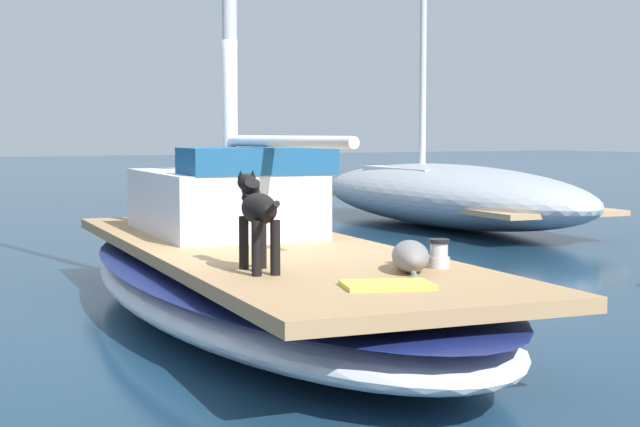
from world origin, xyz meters
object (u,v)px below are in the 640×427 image
dog_black (257,212)px  deck_towel (387,285)px  sailboat_main (262,283)px  moored_boat_starboard_side (445,193)px  dog_grey (410,256)px  deck_winch (439,254)px

dog_black → deck_towel: size_ratio=1.67×
sailboat_main → moored_boat_starboard_side: moored_boat_starboard_side is taller
sailboat_main → deck_towel: (-0.35, -2.46, 0.34)m
sailboat_main → dog_grey: 1.98m
sailboat_main → dog_grey: size_ratio=8.73×
dog_black → deck_towel: (0.39, -1.06, -0.41)m
deck_winch → dog_black: bearing=157.4°
dog_grey → moored_boat_starboard_side: (6.54, 8.21, -0.20)m
deck_towel → dog_grey: bearing=44.2°
dog_black → sailboat_main: bearing=62.2°
deck_towel → deck_winch: bearing=34.2°
dog_grey → deck_towel: (-0.55, -0.54, -0.09)m
sailboat_main → moored_boat_starboard_side: 9.22m
sailboat_main → moored_boat_starboard_side: (6.74, 6.29, 0.23)m
dog_grey → deck_winch: (0.27, 0.02, -0.01)m
sailboat_main → dog_grey: (0.20, -1.92, 0.43)m
dog_grey → deck_towel: size_ratio=1.53×
sailboat_main → deck_winch: bearing=-76.0°
dog_black → deck_winch: size_ratio=4.44×
dog_black → dog_grey: bearing=-29.3°
dog_black → moored_boat_starboard_side: moored_boat_starboard_side is taller
deck_towel → moored_boat_starboard_side: moored_boat_starboard_side is taller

